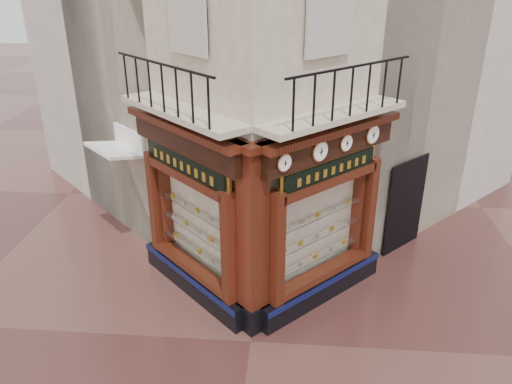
# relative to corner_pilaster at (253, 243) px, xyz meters

# --- Properties ---
(ground) EXTENTS (80.00, 80.00, 0.00)m
(ground) POSITION_rel_corner_pilaster_xyz_m (0.00, -0.50, -1.95)
(ground) COLOR #462420
(ground) RESTS_ON ground
(neighbour_left) EXTENTS (11.31, 11.31, 11.00)m
(neighbour_left) POSITION_rel_corner_pilaster_xyz_m (-2.47, 8.13, 3.55)
(neighbour_left) COLOR beige
(neighbour_left) RESTS_ON ground
(neighbour_right) EXTENTS (11.31, 11.31, 11.00)m
(neighbour_right) POSITION_rel_corner_pilaster_xyz_m (2.47, 8.13, 3.55)
(neighbour_right) COLOR beige
(neighbour_right) RESTS_ON ground
(shopfront_left) EXTENTS (2.86, 2.86, 3.98)m
(shopfront_left) POSITION_rel_corner_pilaster_xyz_m (-1.41, 1.07, 0.03)
(shopfront_left) COLOR black
(shopfront_left) RESTS_ON ground
(shopfront_right) EXTENTS (2.86, 2.86, 3.98)m
(shopfront_right) POSITION_rel_corner_pilaster_xyz_m (1.41, 1.07, 0.03)
(shopfront_right) COLOR black
(shopfront_right) RESTS_ON ground
(corner_pilaster) EXTENTS (0.85, 0.85, 3.98)m
(corner_pilaster) POSITION_rel_corner_pilaster_xyz_m (0.00, 0.00, 0.00)
(corner_pilaster) COLOR black
(corner_pilaster) RESTS_ON ground
(balcony) EXTENTS (5.94, 2.97, 1.03)m
(balcony) POSITION_rel_corner_pilaster_xyz_m (0.00, 0.99, 2.27)
(balcony) COLOR beige
(balcony) RESTS_ON ground
(clock_a) EXTENTS (0.27, 0.27, 0.34)m
(clock_a) POSITION_rel_corner_pilaster_xyz_m (0.56, -0.04, 1.67)
(clock_a) COLOR #B9733D
(clock_a) RESTS_ON ground
(clock_b) EXTENTS (0.33, 0.33, 0.41)m
(clock_b) POSITION_rel_corner_pilaster_xyz_m (1.21, 0.60, 1.67)
(clock_b) COLOR #B9733D
(clock_b) RESTS_ON ground
(clock_c) EXTENTS (0.28, 0.28, 0.35)m
(clock_c) POSITION_rel_corner_pilaster_xyz_m (1.73, 1.13, 1.67)
(clock_c) COLOR #B9733D
(clock_c) RESTS_ON ground
(clock_d) EXTENTS (0.32, 0.32, 0.41)m
(clock_d) POSITION_rel_corner_pilaster_xyz_m (2.31, 1.71, 1.67)
(clock_d) COLOR #B9733D
(clock_d) RESTS_ON ground
(awning) EXTENTS (1.66, 1.66, 0.24)m
(awning) POSITION_rel_corner_pilaster_xyz_m (-3.67, 2.96, -1.95)
(awning) COLOR white
(awning) RESTS_ON ground
(signboard_left) EXTENTS (2.15, 2.15, 0.57)m
(signboard_left) POSITION_rel_corner_pilaster_xyz_m (-1.46, 1.01, 1.15)
(signboard_left) COLOR gold
(signboard_left) RESTS_ON ground
(signboard_right) EXTENTS (1.97, 1.97, 0.53)m
(signboard_right) POSITION_rel_corner_pilaster_xyz_m (1.46, 1.01, 1.15)
(signboard_right) COLOR gold
(signboard_right) RESTS_ON ground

